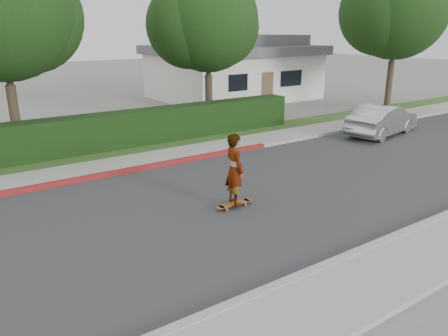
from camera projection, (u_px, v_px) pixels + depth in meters
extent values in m
plane|color=slate|center=(319.00, 178.00, 14.27)|extent=(120.00, 120.00, 0.00)
cube|color=#2D2D30|center=(319.00, 178.00, 14.27)|extent=(60.00, 8.00, 0.01)
cube|color=#9E9E99|center=(438.00, 219.00, 11.03)|extent=(60.00, 0.20, 0.15)
cube|color=#9E9E99|center=(243.00, 149.00, 17.47)|extent=(60.00, 0.20, 0.15)
cube|color=maroon|center=(126.00, 171.00, 14.76)|extent=(12.00, 0.21, 0.15)
cube|color=gray|center=(231.00, 145.00, 18.18)|extent=(60.00, 1.60, 0.12)
cube|color=#2D4C1E|center=(210.00, 138.00, 19.44)|extent=(60.00, 1.60, 0.10)
cube|color=black|center=(141.00, 128.00, 18.07)|extent=(15.00, 1.00, 1.50)
cylinder|color=#33261C|center=(15.00, 121.00, 16.48)|extent=(0.36, 0.36, 2.70)
cylinder|color=#33261C|center=(7.00, 66.00, 15.87)|extent=(0.24, 0.24, 2.25)
sphere|color=black|center=(26.00, 17.00, 16.07)|extent=(4.16, 4.16, 4.16)
cylinder|color=#33261C|center=(209.00, 101.00, 21.76)|extent=(0.36, 0.36, 2.52)
cylinder|color=#33261C|center=(208.00, 62.00, 21.19)|extent=(0.24, 0.24, 2.10)
sphere|color=black|center=(208.00, 21.00, 20.62)|extent=(4.80, 4.80, 4.80)
sphere|color=black|center=(189.00, 25.00, 20.56)|extent=(4.08, 4.08, 4.08)
sphere|color=black|center=(220.00, 27.00, 21.43)|extent=(3.84, 3.84, 3.84)
cylinder|color=#33261C|center=(389.00, 86.00, 25.69)|extent=(0.36, 0.36, 2.88)
cylinder|color=#33261C|center=(393.00, 49.00, 25.03)|extent=(0.24, 0.24, 2.40)
sphere|color=black|center=(398.00, 9.00, 24.38)|extent=(5.60, 5.60, 5.60)
sphere|color=black|center=(382.00, 12.00, 24.32)|extent=(4.76, 4.76, 4.76)
sphere|color=black|center=(402.00, 15.00, 25.19)|extent=(4.48, 4.48, 4.48)
cube|color=beige|center=(233.00, 76.00, 30.70)|extent=(10.00, 8.00, 3.00)
cube|color=#4C4C51|center=(233.00, 50.00, 30.15)|extent=(10.60, 8.60, 0.60)
cube|color=#4C4C51|center=(233.00, 41.00, 29.97)|extent=(8.40, 6.40, 0.80)
cube|color=black|center=(238.00, 83.00, 26.16)|extent=(1.40, 0.06, 1.00)
cube|color=black|center=(291.00, 78.00, 28.48)|extent=(1.80, 0.06, 1.00)
cube|color=brown|center=(267.00, 89.00, 27.57)|extent=(0.90, 0.06, 2.10)
cylinder|color=#C27835|center=(227.00, 210.00, 11.69)|extent=(0.06, 0.04, 0.06)
cylinder|color=#C27835|center=(223.00, 207.00, 11.83)|extent=(0.06, 0.04, 0.06)
cylinder|color=#C27835|center=(245.00, 204.00, 12.04)|extent=(0.06, 0.04, 0.06)
cylinder|color=#C27835|center=(241.00, 202.00, 12.18)|extent=(0.06, 0.04, 0.06)
cube|color=silver|center=(225.00, 207.00, 11.75)|extent=(0.06, 0.19, 0.03)
cube|color=silver|center=(243.00, 202.00, 12.10)|extent=(0.06, 0.19, 0.03)
cube|color=maroon|center=(234.00, 204.00, 11.91)|extent=(0.96, 0.25, 0.02)
cylinder|color=maroon|center=(220.00, 207.00, 11.65)|extent=(0.24, 0.24, 0.02)
cylinder|color=maroon|center=(248.00, 200.00, 12.18)|extent=(0.24, 0.24, 0.02)
imported|color=white|center=(235.00, 169.00, 11.62)|extent=(0.56, 0.77, 1.95)
imported|color=#B9BCC0|center=(382.00, 120.00, 19.90)|extent=(4.49, 2.24, 1.41)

